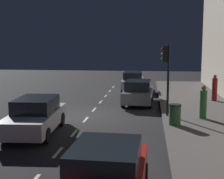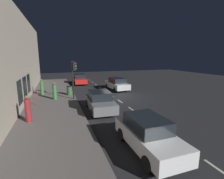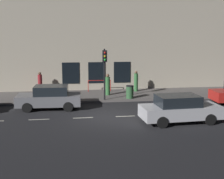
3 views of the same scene
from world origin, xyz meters
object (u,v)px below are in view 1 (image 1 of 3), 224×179
object	(u,v)px
parked_car_0	(138,92)
parked_car_3	(133,81)
pedestrian_1	(203,103)
trash_bin	(175,115)
traffic_light	(166,65)
pedestrian_0	(215,89)
parked_car_2	(106,175)
parked_car_1	(36,116)

from	to	relation	value
parked_car_0	parked_car_3	bearing A→B (deg)	98.76
parked_car_3	pedestrian_1	size ratio (longest dim) A/B	2.43
pedestrian_1	trash_bin	world-z (taller)	pedestrian_1
parked_car_0	trash_bin	bearing A→B (deg)	-69.20
traffic_light	pedestrian_0	world-z (taller)	traffic_light
parked_car_0	parked_car_2	distance (m)	13.57
parked_car_2	pedestrian_0	distance (m)	15.59
traffic_light	parked_car_2	bearing A→B (deg)	-100.91
pedestrian_0	trash_bin	size ratio (longest dim) A/B	1.79
parked_car_2	pedestrian_0	bearing A→B (deg)	71.83
traffic_light	parked_car_1	bearing A→B (deg)	-148.20
pedestrian_0	parked_car_0	bearing A→B (deg)	158.28
parked_car_3	pedestrian_0	xyz separation A→B (m)	(5.74, -5.14, 0.18)
parked_car_3	trash_bin	distance (m)	12.35
traffic_light	parked_car_2	world-z (taller)	traffic_light
parked_car_1	pedestrian_0	bearing A→B (deg)	-140.62
parked_car_0	parked_car_2	size ratio (longest dim) A/B	1.06
parked_car_0	pedestrian_0	bearing A→B (deg)	14.45
pedestrian_0	pedestrian_1	bearing A→B (deg)	-140.12
parked_car_2	parked_car_3	world-z (taller)	same
parked_car_0	traffic_light	bearing A→B (deg)	-65.54
pedestrian_0	pedestrian_1	distance (m)	5.67
parked_car_1	pedestrian_1	size ratio (longest dim) A/B	2.70
parked_car_2	traffic_light	bearing A→B (deg)	81.04
parked_car_2	pedestrian_1	distance (m)	9.94
parked_car_0	parked_car_3	size ratio (longest dim) A/B	1.03
traffic_light	parked_car_0	xyz separation A→B (m)	(-1.57, 3.91, -2.05)
parked_car_3	trash_bin	bearing A→B (deg)	-78.39
parked_car_2	trash_bin	distance (m)	8.02
parked_car_3	pedestrian_1	bearing A→B (deg)	-69.23
parked_car_1	pedestrian_0	size ratio (longest dim) A/B	2.62
parked_car_1	parked_car_2	world-z (taller)	same
parked_car_0	parked_car_2	bearing A→B (deg)	-88.65
traffic_light	parked_car_0	size ratio (longest dim) A/B	0.88
parked_car_1	parked_car_2	xyz separation A→B (m)	(3.96, -6.05, -0.00)
pedestrian_0	trash_bin	distance (m)	7.62
parked_car_1	parked_car_0	bearing A→B (deg)	-122.76
parked_car_3	parked_car_2	bearing A→B (deg)	-89.46
parked_car_2	parked_car_3	distance (m)	19.78
pedestrian_0	pedestrian_1	world-z (taller)	pedestrian_0
parked_car_0	pedestrian_0	xyz separation A→B (m)	(5.07, 1.07, 0.18)
parked_car_0	parked_car_1	distance (m)	8.64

